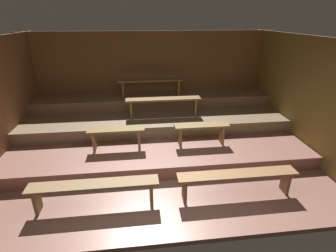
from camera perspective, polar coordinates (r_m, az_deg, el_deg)
name	(u,v)px	position (r m, az deg, el deg)	size (l,w,h in m)	color
ground	(159,152)	(5.84, -2.05, -5.88)	(7.10, 5.16, 0.08)	#8A5E51
wall_back	(152,76)	(7.47, -3.71, 11.11)	(7.10, 0.06, 2.46)	brown
wall_right	(300,94)	(6.41, 27.56, 6.44)	(0.06, 5.16, 2.46)	olive
platform_lower	(157,136)	(6.21, -2.48, -2.17)	(6.30, 3.34, 0.27)	#8A5A4B
platform_middle	(155,116)	(6.66, -2.95, 2.23)	(6.30, 2.11, 0.27)	#7E6649
platform_upper	(153,100)	(7.11, -3.33, 5.94)	(6.30, 0.98, 0.27)	#876547
bench_floor_left	(94,188)	(4.22, -16.21, -13.16)	(2.01, 0.27, 0.45)	olive
bench_floor_right	(237,177)	(4.44, 15.26, -11.05)	(2.01, 0.27, 0.45)	olive
bench_lower_left	(116,134)	(5.29, -11.52, -1.69)	(1.15, 0.27, 0.45)	olive
bench_lower_right	(201,129)	(5.43, 7.52, -0.75)	(1.15, 0.27, 0.45)	olive
bench_middle_center	(163,102)	(6.19, -1.05, 5.48)	(1.81, 0.27, 0.45)	olive
bench_upper_center	(151,83)	(6.92, -3.85, 9.70)	(1.72, 0.27, 0.45)	olive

